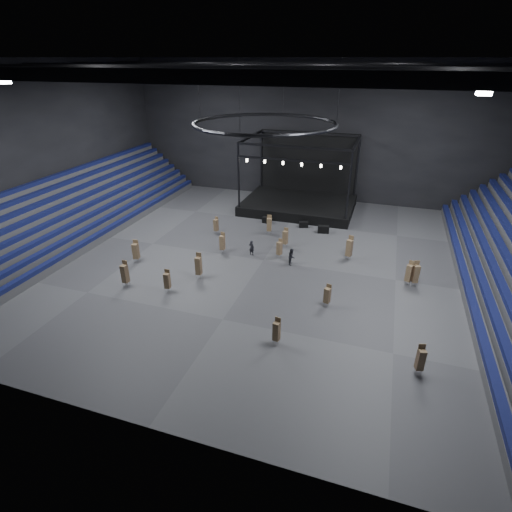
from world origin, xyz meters
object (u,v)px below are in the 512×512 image
(flight_case_mid, at_px, (304,224))
(chair_stack_13, at_px, (277,331))
(chair_stack_5, at_px, (349,247))
(crew_member, at_px, (292,257))
(chair_stack_9, at_px, (222,242))
(chair_stack_12, at_px, (421,359))
(man_center, at_px, (252,248))
(chair_stack_11, at_px, (285,237))
(chair_stack_7, at_px, (199,265))
(chair_stack_10, at_px, (136,251))
(chair_stack_0, at_px, (216,225))
(flight_case_left, at_px, (267,220))
(stage, at_px, (300,197))
(chair_stack_1, at_px, (279,248))
(chair_stack_2, at_px, (327,295))
(flight_case_right, at_px, (323,229))
(chair_stack_14, at_px, (409,273))
(chair_stack_4, at_px, (269,224))
(chair_stack_8, at_px, (167,280))
(chair_stack_6, at_px, (416,273))
(chair_stack_3, at_px, (125,273))

(flight_case_mid, relative_size, chair_stack_13, 0.48)
(chair_stack_5, relative_size, crew_member, 1.56)
(chair_stack_9, bearing_deg, chair_stack_13, -50.84)
(chair_stack_12, height_order, man_center, chair_stack_12)
(chair_stack_11, xyz_separation_m, chair_stack_12, (12.75, -15.65, 0.01))
(chair_stack_9, bearing_deg, chair_stack_7, -87.51)
(chair_stack_10, xyz_separation_m, chair_stack_11, (12.87, 7.92, -0.10))
(chair_stack_0, height_order, chair_stack_5, chair_stack_5)
(chair_stack_12, height_order, chair_stack_13, chair_stack_12)
(chair_stack_0, bearing_deg, flight_case_left, 60.54)
(stage, relative_size, chair_stack_1, 6.95)
(chair_stack_2, xyz_separation_m, chair_stack_10, (-18.87, 1.87, 0.19))
(chair_stack_5, bearing_deg, flight_case_right, 137.99)
(chair_stack_10, height_order, chair_stack_14, chair_stack_10)
(chair_stack_4, xyz_separation_m, chair_stack_7, (-3.17, -11.60, 0.08))
(chair_stack_4, bearing_deg, chair_stack_1, -76.08)
(chair_stack_2, height_order, chair_stack_13, chair_stack_13)
(flight_case_left, xyz_separation_m, crew_member, (5.38, -9.57, 0.45))
(chair_stack_8, bearing_deg, chair_stack_10, 138.82)
(flight_case_right, xyz_separation_m, chair_stack_4, (-5.77, -2.33, 0.79))
(chair_stack_0, relative_size, man_center, 1.27)
(chair_stack_8, relative_size, chair_stack_13, 0.97)
(chair_stack_1, relative_size, man_center, 1.28)
(flight_case_mid, height_order, chair_stack_8, chair_stack_8)
(chair_stack_10, bearing_deg, chair_stack_5, 10.84)
(flight_case_mid, bearing_deg, stage, 106.53)
(flight_case_right, height_order, chair_stack_0, chair_stack_0)
(chair_stack_4, xyz_separation_m, crew_member, (4.15, -6.34, -0.39))
(chair_stack_2, xyz_separation_m, chair_stack_7, (-11.74, 0.96, 0.24))
(chair_stack_6, bearing_deg, chair_stack_12, -108.37)
(stage, relative_size, chair_stack_11, 6.51)
(chair_stack_2, xyz_separation_m, chair_stack_12, (6.76, -5.85, 0.10))
(flight_case_right, height_order, chair_stack_8, chair_stack_8)
(stage, distance_m, chair_stack_4, 9.90)
(flight_case_left, xyz_separation_m, chair_stack_14, (16.02, -10.18, 0.85))
(chair_stack_2, relative_size, chair_stack_4, 0.87)
(chair_stack_6, bearing_deg, chair_stack_4, 137.15)
(chair_stack_2, distance_m, chair_stack_10, 18.96)
(stage, xyz_separation_m, chair_stack_9, (-4.50, -15.89, -0.28))
(chair_stack_5, distance_m, chair_stack_7, 14.79)
(flight_case_left, bearing_deg, stage, 68.72)
(chair_stack_2, xyz_separation_m, chair_stack_5, (0.70, 8.94, 0.27))
(flight_case_mid, relative_size, chair_stack_3, 0.42)
(chair_stack_5, distance_m, chair_stack_12, 15.99)
(flight_case_right, distance_m, chair_stack_8, 19.90)
(flight_case_left, relative_size, chair_stack_1, 0.54)
(chair_stack_8, height_order, chair_stack_10, chair_stack_10)
(flight_case_left, bearing_deg, chair_stack_10, -123.07)
(flight_case_right, relative_size, chair_stack_6, 0.52)
(chair_stack_3, distance_m, chair_stack_12, 24.18)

